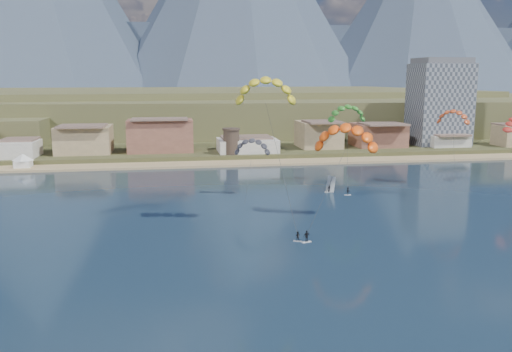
{
  "coord_description": "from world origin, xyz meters",
  "views": [
    {
      "loc": [
        -14.22,
        -56.25,
        26.75
      ],
      "look_at": [
        0.0,
        32.0,
        10.0
      ],
      "focal_mm": 36.8,
      "sensor_mm": 36.0,
      "label": 1
    }
  ],
  "objects_px": {
    "watchtower": "(231,141)",
    "apartment_tower": "(439,102)",
    "kitesurfer_green": "(347,111)",
    "windsurfer": "(330,187)",
    "kitesurfer_yellow": "(266,87)",
    "kitesurfer_orange": "(346,133)"
  },
  "relations": [
    {
      "from": "watchtower",
      "to": "apartment_tower",
      "type": "bearing_deg",
      "value": 9.93
    },
    {
      "from": "kitesurfer_green",
      "to": "windsurfer",
      "type": "distance_m",
      "value": 20.87
    },
    {
      "from": "kitesurfer_yellow",
      "to": "kitesurfer_orange",
      "type": "bearing_deg",
      "value": 16.16
    },
    {
      "from": "apartment_tower",
      "to": "kitesurfer_green",
      "type": "distance_m",
      "value": 79.86
    },
    {
      "from": "watchtower",
      "to": "kitesurfer_green",
      "type": "distance_m",
      "value": 51.23
    },
    {
      "from": "apartment_tower",
      "to": "kitesurfer_yellow",
      "type": "bearing_deg",
      "value": -131.39
    },
    {
      "from": "kitesurfer_yellow",
      "to": "windsurfer",
      "type": "distance_m",
      "value": 41.79
    },
    {
      "from": "kitesurfer_orange",
      "to": "windsurfer",
      "type": "xyz_separation_m",
      "value": [
        4.24,
        22.68,
        -15.27
      ]
    },
    {
      "from": "apartment_tower",
      "to": "kitesurfer_yellow",
      "type": "distance_m",
      "value": 125.73
    },
    {
      "from": "watchtower",
      "to": "kitesurfer_orange",
      "type": "relative_size",
      "value": 0.37
    },
    {
      "from": "apartment_tower",
      "to": "kitesurfer_yellow",
      "type": "xyz_separation_m",
      "value": [
        -82.99,
        -94.16,
        7.4
      ]
    },
    {
      "from": "kitesurfer_orange",
      "to": "watchtower",
      "type": "bearing_deg",
      "value": 99.97
    },
    {
      "from": "kitesurfer_orange",
      "to": "kitesurfer_green",
      "type": "xyz_separation_m",
      "value": [
        11.18,
        32.09,
        2.01
      ]
    },
    {
      "from": "kitesurfer_green",
      "to": "watchtower",
      "type": "bearing_deg",
      "value": 119.41
    },
    {
      "from": "apartment_tower",
      "to": "watchtower",
      "type": "relative_size",
      "value": 3.72
    },
    {
      "from": "apartment_tower",
      "to": "kitesurfer_yellow",
      "type": "height_order",
      "value": "apartment_tower"
    },
    {
      "from": "kitesurfer_green",
      "to": "windsurfer",
      "type": "relative_size",
      "value": 5.91
    },
    {
      "from": "kitesurfer_yellow",
      "to": "watchtower",
      "type": "bearing_deg",
      "value": 87.86
    },
    {
      "from": "kitesurfer_yellow",
      "to": "windsurfer",
      "type": "bearing_deg",
      "value": 53.19
    },
    {
      "from": "watchtower",
      "to": "kitesurfer_yellow",
      "type": "xyz_separation_m",
      "value": [
        -2.99,
        -80.16,
        18.85
      ]
    },
    {
      "from": "kitesurfer_orange",
      "to": "kitesurfer_green",
      "type": "distance_m",
      "value": 34.04
    },
    {
      "from": "kitesurfer_green",
      "to": "apartment_tower",
      "type": "bearing_deg",
      "value": 45.92
    }
  ]
}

